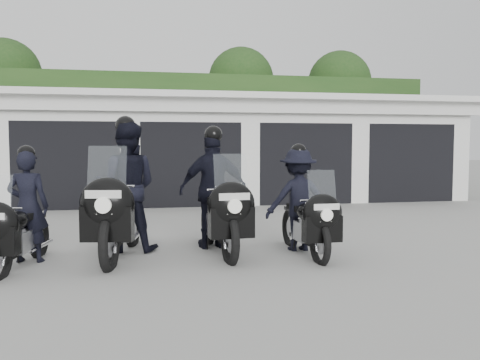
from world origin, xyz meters
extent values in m
plane|color=gray|center=(0.00, 0.00, 0.00)|extent=(80.00, 80.00, 0.00)
cube|color=silver|center=(0.00, 8.50, 1.40)|extent=(16.00, 6.00, 2.80)
cube|color=silver|center=(0.00, 8.30, 2.88)|extent=(16.40, 6.80, 0.16)
cube|color=silver|center=(0.00, 5.25, 2.65)|extent=(16.40, 0.12, 0.40)
cube|color=black|center=(0.00, 5.48, 0.12)|extent=(16.00, 0.06, 0.24)
cube|color=silver|center=(-4.65, 5.65, 1.40)|extent=(0.50, 0.50, 2.80)
cube|color=black|center=(-3.10, 6.70, 1.10)|extent=(2.60, 2.60, 2.20)
cube|color=silver|center=(-3.10, 5.65, 2.50)|extent=(2.60, 0.50, 0.60)
cube|color=silver|center=(-1.55, 5.65, 1.40)|extent=(0.50, 0.50, 2.80)
cube|color=black|center=(0.00, 6.70, 1.10)|extent=(2.60, 2.60, 2.20)
cube|color=silver|center=(0.00, 5.65, 2.50)|extent=(2.60, 0.50, 0.60)
cube|color=silver|center=(1.55, 5.65, 1.40)|extent=(0.50, 0.50, 2.80)
cube|color=black|center=(3.10, 6.70, 1.10)|extent=(2.60, 2.60, 2.20)
cube|color=silver|center=(3.10, 5.65, 2.50)|extent=(2.60, 0.50, 0.60)
cube|color=silver|center=(4.65, 5.65, 1.40)|extent=(0.50, 0.50, 2.80)
cube|color=black|center=(6.20, 6.70, 1.10)|extent=(2.60, 2.60, 2.20)
cube|color=silver|center=(6.20, 5.65, 2.50)|extent=(2.60, 0.50, 0.60)
cube|color=silver|center=(7.75, 5.65, 1.40)|extent=(0.50, 0.50, 2.80)
cube|color=#1C3B15|center=(0.00, 12.50, 2.15)|extent=(20.00, 2.00, 4.30)
sphere|color=#1C3B15|center=(-6.50, 14.00, 4.40)|extent=(2.80, 2.80, 2.80)
cylinder|color=black|center=(-6.50, 14.00, 1.65)|extent=(0.24, 0.24, 3.30)
sphere|color=#1C3B15|center=(3.00, 14.00, 4.40)|extent=(2.80, 2.80, 2.80)
cylinder|color=black|center=(3.00, 14.00, 1.65)|extent=(0.24, 0.24, 3.30)
sphere|color=#1C3B15|center=(7.50, 14.00, 4.40)|extent=(2.80, 2.80, 2.80)
cylinder|color=black|center=(7.50, 14.00, 1.65)|extent=(0.24, 0.24, 3.30)
torus|color=black|center=(-2.77, 0.07, 0.27)|extent=(0.21, 0.65, 0.64)
cube|color=#B1B2B7|center=(-2.87, -0.54, 0.33)|extent=(0.31, 0.52, 0.28)
cube|color=black|center=(-2.88, -0.55, 0.19)|extent=(0.27, 1.14, 0.05)
ellipsoid|color=black|center=(-2.90, -0.68, 0.63)|extent=(0.37, 0.55, 0.25)
cube|color=black|center=(-2.83, -0.31, 0.65)|extent=(0.31, 0.52, 0.09)
cylinder|color=silver|center=(-2.97, -1.07, 0.84)|extent=(0.49, 0.11, 0.02)
imported|color=black|center=(-2.83, -0.29, 0.77)|extent=(0.62, 0.46, 1.54)
sphere|color=black|center=(-2.83, -0.29, 1.50)|extent=(0.24, 0.24, 0.24)
torus|color=black|center=(-1.71, -0.94, 0.35)|extent=(0.26, 0.83, 0.82)
torus|color=black|center=(-1.44, 0.65, 0.35)|extent=(0.26, 0.83, 0.82)
cube|color=#B1B2B7|center=(-1.57, -0.12, 0.43)|extent=(0.39, 0.66, 0.36)
cube|color=black|center=(-1.57, -0.14, 0.25)|extent=(0.34, 1.45, 0.07)
ellipsoid|color=black|center=(-1.60, -0.31, 0.81)|extent=(0.47, 0.70, 0.32)
cube|color=black|center=(-1.52, 0.17, 0.83)|extent=(0.39, 0.66, 0.11)
ellipsoid|color=black|center=(-1.73, -1.02, 0.87)|extent=(0.76, 0.48, 0.67)
cube|color=black|center=(-1.73, -1.02, 0.62)|extent=(0.68, 0.35, 0.45)
cube|color=#B2BFC6|center=(-1.72, -0.99, 1.32)|extent=(0.51, 0.21, 0.57)
cylinder|color=silver|center=(-1.69, -0.80, 1.07)|extent=(0.62, 0.14, 0.03)
cube|color=silver|center=(-1.76, -1.21, 1.01)|extent=(0.44, 0.09, 0.10)
cube|color=silver|center=(-1.75, -1.18, 0.81)|extent=(0.20, 0.05, 0.11)
imported|color=black|center=(-1.52, 0.19, 0.98)|extent=(1.07, 0.90, 1.97)
sphere|color=black|center=(-1.52, 0.19, 1.90)|extent=(0.30, 0.30, 0.30)
torus|color=black|center=(-0.11, -0.89, 0.32)|extent=(0.17, 0.77, 0.76)
torus|color=black|center=(-0.21, 0.61, 0.32)|extent=(0.17, 0.77, 0.76)
cube|color=#B1B2B7|center=(-0.16, -0.12, 0.40)|extent=(0.31, 0.59, 0.33)
cube|color=black|center=(-0.16, -0.14, 0.23)|extent=(0.17, 1.36, 0.06)
ellipsoid|color=black|center=(-0.15, -0.30, 0.75)|extent=(0.38, 0.62, 0.30)
cube|color=black|center=(-0.18, 0.15, 0.77)|extent=(0.31, 0.59, 0.10)
ellipsoid|color=black|center=(-0.11, -0.98, 0.81)|extent=(0.68, 0.39, 0.63)
cube|color=black|center=(-0.11, -0.98, 0.57)|extent=(0.62, 0.27, 0.42)
cube|color=#B2BFC6|center=(-0.11, -0.94, 1.23)|extent=(0.47, 0.15, 0.53)
cylinder|color=silver|center=(-0.12, -0.77, 1.00)|extent=(0.59, 0.07, 0.03)
cube|color=silver|center=(-0.09, -1.15, 0.94)|extent=(0.42, 0.04, 0.09)
cube|color=silver|center=(-0.10, -1.12, 0.75)|extent=(0.19, 0.03, 0.10)
imported|color=black|center=(-0.18, 0.17, 0.92)|extent=(1.11, 0.68, 1.83)
sphere|color=black|center=(-0.18, 0.17, 1.77)|extent=(0.28, 0.28, 0.28)
torus|color=black|center=(1.09, -1.16, 0.28)|extent=(0.12, 0.65, 0.65)
torus|color=black|center=(1.06, 0.13, 0.28)|extent=(0.12, 0.65, 0.65)
cube|color=#B1B2B7|center=(1.07, -0.50, 0.34)|extent=(0.25, 0.50, 0.29)
cube|color=black|center=(1.07, -0.52, 0.20)|extent=(0.10, 1.16, 0.05)
ellipsoid|color=black|center=(1.08, -0.65, 0.64)|extent=(0.30, 0.52, 0.26)
cube|color=black|center=(1.07, -0.27, 0.66)|extent=(0.25, 0.50, 0.09)
ellipsoid|color=black|center=(1.09, -1.23, 0.70)|extent=(0.57, 0.31, 0.54)
cube|color=black|center=(1.09, -1.23, 0.49)|extent=(0.52, 0.21, 0.36)
cube|color=#B2BFC6|center=(1.09, -1.20, 1.05)|extent=(0.40, 0.11, 0.46)
cylinder|color=silver|center=(1.09, -1.05, 0.86)|extent=(0.50, 0.04, 0.03)
cube|color=silver|center=(1.10, -1.38, 0.80)|extent=(0.36, 0.02, 0.08)
cube|color=silver|center=(1.10, -1.35, 0.64)|extent=(0.16, 0.02, 0.09)
imported|color=black|center=(1.07, -0.25, 0.78)|extent=(1.03, 0.55, 1.57)
sphere|color=black|center=(1.07, -0.25, 1.52)|extent=(0.24, 0.24, 0.24)
camera|label=1|loc=(-1.30, -7.66, 1.62)|focal=38.00mm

